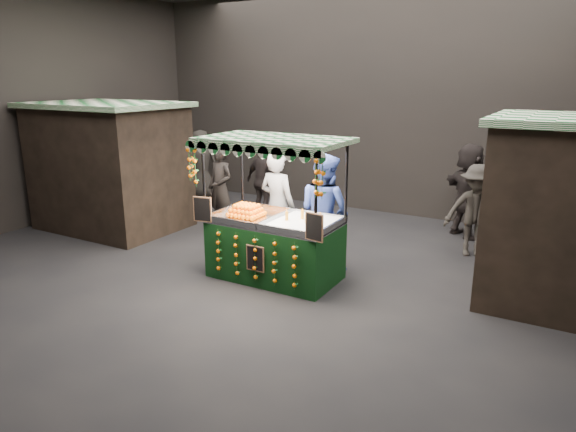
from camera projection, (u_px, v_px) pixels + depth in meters
The scene contains 11 objects.
ground at pixel (265, 282), 8.03m from camera, with size 12.00×12.00×0.00m, color black.
market_hall at pixel (262, 56), 7.13m from camera, with size 12.10×10.10×5.05m.
neighbour_stall_left at pixel (110, 166), 10.63m from camera, with size 3.00×2.20×2.60m.
juice_stall at pixel (274, 236), 8.01m from camera, with size 2.30×1.35×2.22m.
vendor_grey at pixel (277, 205), 8.91m from camera, with size 0.72×0.51×1.88m.
vendor_blue at pixel (325, 212), 8.39m from camera, with size 1.13×1.00×1.93m.
shopper_0 at pixel (220, 188), 10.44m from camera, with size 0.73×0.57×1.79m.
shopper_2 at pixel (264, 181), 11.36m from camera, with size 1.07×0.63×1.71m.
shopper_3 at pixel (476, 211), 9.01m from camera, with size 1.21×0.94×1.64m.
shopper_4 at pixel (201, 164), 13.29m from camera, with size 1.04×0.94×1.78m.
shopper_5 at pixel (469, 191), 10.06m from camera, with size 1.66×1.56×1.87m.
Camera 1 is at (4.03, -6.30, 3.12)m, focal length 31.99 mm.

